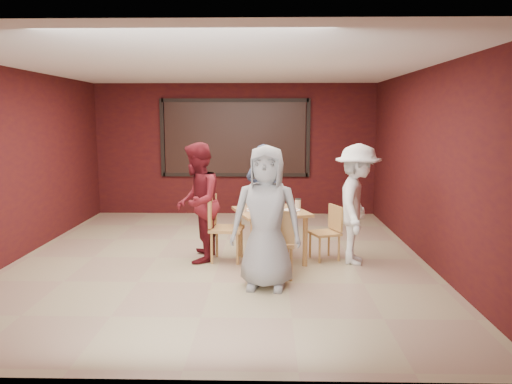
{
  "coord_description": "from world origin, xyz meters",
  "views": [
    {
      "loc": [
        0.7,
        -7.22,
        2.09
      ],
      "look_at": [
        0.53,
        -0.13,
        1.02
      ],
      "focal_mm": 35.0,
      "sensor_mm": 36.0,
      "label": 1
    }
  ],
  "objects_px": {
    "chair_left": "(221,224)",
    "chair_right": "(329,229)",
    "diner_back": "(263,192)",
    "diner_front": "(266,218)",
    "chair_back": "(268,215)",
    "dining_table": "(271,216)",
    "chair_front": "(277,239)",
    "diner_right": "(357,204)",
    "diner_left": "(197,202)"
  },
  "relations": [
    {
      "from": "diner_right",
      "to": "chair_back",
      "type": "bearing_deg",
      "value": 67.7
    },
    {
      "from": "chair_back",
      "to": "diner_back",
      "type": "xyz_separation_m",
      "value": [
        -0.08,
        0.42,
        0.3
      ]
    },
    {
      "from": "diner_left",
      "to": "diner_right",
      "type": "height_order",
      "value": "diner_left"
    },
    {
      "from": "diner_back",
      "to": "diner_front",
      "type": "bearing_deg",
      "value": 104.17
    },
    {
      "from": "diner_front",
      "to": "diner_right",
      "type": "xyz_separation_m",
      "value": [
        1.3,
        1.09,
        -0.02
      ]
    },
    {
      "from": "dining_table",
      "to": "chair_left",
      "type": "bearing_deg",
      "value": 179.47
    },
    {
      "from": "chair_back",
      "to": "diner_back",
      "type": "distance_m",
      "value": 0.53
    },
    {
      "from": "chair_left",
      "to": "diner_back",
      "type": "bearing_deg",
      "value": 65.01
    },
    {
      "from": "chair_front",
      "to": "chair_right",
      "type": "relative_size",
      "value": 1.15
    },
    {
      "from": "chair_front",
      "to": "diner_left",
      "type": "relative_size",
      "value": 0.53
    },
    {
      "from": "chair_front",
      "to": "chair_back",
      "type": "bearing_deg",
      "value": 94.17
    },
    {
      "from": "chair_left",
      "to": "diner_front",
      "type": "bearing_deg",
      "value": -60.4
    },
    {
      "from": "chair_back",
      "to": "chair_right",
      "type": "relative_size",
      "value": 1.14
    },
    {
      "from": "chair_back",
      "to": "diner_right",
      "type": "distance_m",
      "value": 1.62
    },
    {
      "from": "chair_front",
      "to": "chair_back",
      "type": "distance_m",
      "value": 1.67
    },
    {
      "from": "chair_left",
      "to": "chair_right",
      "type": "xyz_separation_m",
      "value": [
        1.58,
        0.11,
        -0.09
      ]
    },
    {
      "from": "chair_right",
      "to": "diner_back",
      "type": "xyz_separation_m",
      "value": [
        -0.98,
        1.18,
        0.37
      ]
    },
    {
      "from": "chair_right",
      "to": "diner_back",
      "type": "bearing_deg",
      "value": 129.85
    },
    {
      "from": "dining_table",
      "to": "chair_right",
      "type": "distance_m",
      "value": 0.89
    },
    {
      "from": "chair_back",
      "to": "dining_table",
      "type": "bearing_deg",
      "value": -87.1
    },
    {
      "from": "chair_right",
      "to": "diner_left",
      "type": "relative_size",
      "value": 0.46
    },
    {
      "from": "dining_table",
      "to": "diner_front",
      "type": "xyz_separation_m",
      "value": [
        -0.07,
        -1.15,
        0.22
      ]
    },
    {
      "from": "diner_back",
      "to": "chair_left",
      "type": "bearing_deg",
      "value": 77.8
    },
    {
      "from": "chair_left",
      "to": "dining_table",
      "type": "bearing_deg",
      "value": -0.53
    },
    {
      "from": "diner_front",
      "to": "diner_back",
      "type": "bearing_deg",
      "value": 98.11
    },
    {
      "from": "chair_front",
      "to": "diner_left",
      "type": "bearing_deg",
      "value": 145.35
    },
    {
      "from": "dining_table",
      "to": "chair_front",
      "type": "bearing_deg",
      "value": -84.44
    },
    {
      "from": "dining_table",
      "to": "chair_left",
      "type": "distance_m",
      "value": 0.74
    },
    {
      "from": "diner_front",
      "to": "diner_back",
      "type": "height_order",
      "value": "diner_front"
    },
    {
      "from": "chair_front",
      "to": "chair_right",
      "type": "height_order",
      "value": "chair_front"
    },
    {
      "from": "chair_left",
      "to": "diner_right",
      "type": "height_order",
      "value": "diner_right"
    },
    {
      "from": "diner_left",
      "to": "chair_right",
      "type": "bearing_deg",
      "value": 94.52
    },
    {
      "from": "chair_right",
      "to": "diner_left",
      "type": "bearing_deg",
      "value": -176.32
    },
    {
      "from": "chair_back",
      "to": "diner_left",
      "type": "distance_m",
      "value": 1.39
    },
    {
      "from": "chair_left",
      "to": "diner_back",
      "type": "xyz_separation_m",
      "value": [
        0.6,
        1.29,
        0.28
      ]
    },
    {
      "from": "diner_left",
      "to": "diner_right",
      "type": "xyz_separation_m",
      "value": [
        2.3,
        -0.06,
        -0.01
      ]
    },
    {
      "from": "chair_left",
      "to": "chair_back",
      "type": "bearing_deg",
      "value": 51.72
    },
    {
      "from": "chair_right",
      "to": "chair_left",
      "type": "bearing_deg",
      "value": -175.95
    },
    {
      "from": "chair_left",
      "to": "diner_right",
      "type": "xyz_separation_m",
      "value": [
        1.96,
        -0.07,
        0.32
      ]
    },
    {
      "from": "chair_front",
      "to": "diner_front",
      "type": "distance_m",
      "value": 0.53
    },
    {
      "from": "chair_back",
      "to": "diner_front",
      "type": "height_order",
      "value": "diner_front"
    },
    {
      "from": "chair_front",
      "to": "diner_back",
      "type": "bearing_deg",
      "value": 95.57
    },
    {
      "from": "chair_back",
      "to": "diner_left",
      "type": "bearing_deg",
      "value": -139.48
    },
    {
      "from": "chair_left",
      "to": "chair_right",
      "type": "height_order",
      "value": "chair_left"
    },
    {
      "from": "diner_front",
      "to": "diner_back",
      "type": "distance_m",
      "value": 2.45
    },
    {
      "from": "chair_left",
      "to": "diner_front",
      "type": "distance_m",
      "value": 1.38
    },
    {
      "from": "chair_left",
      "to": "diner_back",
      "type": "relative_size",
      "value": 0.58
    },
    {
      "from": "diner_left",
      "to": "diner_front",
      "type": "bearing_deg",
      "value": 41.95
    },
    {
      "from": "dining_table",
      "to": "diner_right",
      "type": "relative_size",
      "value": 0.7
    },
    {
      "from": "chair_back",
      "to": "chair_right",
      "type": "xyz_separation_m",
      "value": [
        0.9,
        -0.75,
        -0.06
      ]
    }
  ]
}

